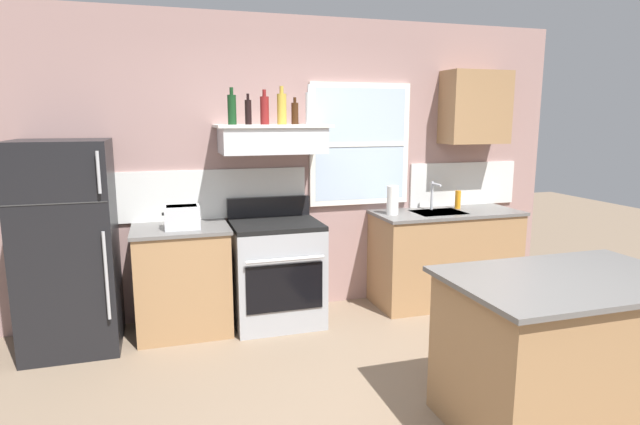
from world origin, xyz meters
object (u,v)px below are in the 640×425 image
Objects in this scene: kitchen_island at (564,351)px; bottle_brown_stout at (295,113)px; toaster at (182,217)px; bottle_clear_tall at (309,108)px; bottle_champagne_gold_foil at (282,108)px; dish_soap_bottle at (458,200)px; bottle_red_label_wine at (265,110)px; bottle_balsamic_dark at (248,112)px; stove_range at (276,272)px; paper_towel_roll at (393,200)px; bottle_dark_green_wine at (232,109)px; refrigerator at (68,247)px.

bottle_brown_stout is at bearing 116.39° from kitchen_island.
bottle_clear_tall reaches higher than toaster.
bottle_champagne_gold_foil reaches higher than bottle_brown_stout.
bottle_red_label_wine is at bearing -177.46° from dish_soap_bottle.
bottle_red_label_wine is (0.13, -0.03, 0.01)m from bottle_balsamic_dark.
dish_soap_bottle is at bearing 1.56° from bottle_balsamic_dark.
stove_range is 3.42× the size of bottle_champagne_gold_foil.
bottle_champagne_gold_foil is (0.08, 0.04, 1.41)m from stove_range.
toaster is 1.10× the size of paper_towel_roll.
bottle_dark_green_wine is 0.22× the size of kitchen_island.
paper_towel_roll is at bearing -0.65° from bottle_red_label_wine.
stove_range is 1.42m from bottle_champagne_gold_foil.
paper_towel_roll is 0.19× the size of kitchen_island.
bottle_clear_tall reaches higher than stove_range.
bottle_red_label_wine is at bearing 2.67° from refrigerator.
bottle_brown_stout is (0.55, 0.05, -0.03)m from bottle_dark_green_wine.
bottle_dark_green_wine is 0.55m from bottle_brown_stout.
refrigerator is at bearing 178.71° from toaster.
bottle_clear_tall is at bearing 23.28° from stove_range.
refrigerator is at bearing -177.94° from bottle_champagne_gold_foil.
stove_range is at bearing -21.80° from bottle_balsamic_dark.
bottle_dark_green_wine is 1.12× the size of paper_towel_roll.
stove_range is 1.40m from bottle_brown_stout.
bottle_clear_tall is at bearing 9.64° from toaster.
paper_towel_roll is at bearing -8.28° from bottle_clear_tall.
bottle_champagne_gold_foil is at bearing 2.06° from refrigerator.
paper_towel_roll is 2.17m from kitchen_island.
toaster is at bearing 135.80° from kitchen_island.
bottle_red_label_wine is 0.91× the size of bottle_champagne_gold_foil.
bottle_champagne_gold_foil is at bearing 5.40° from toaster.
refrigerator is 5.67× the size of bottle_red_label_wine.
bottle_dark_green_wine reaches higher than dish_soap_bottle.
paper_towel_roll reaches higher than kitchen_island.
bottle_red_label_wine reaches higher than kitchen_island.
toaster is at bearing -170.36° from bottle_clear_tall.
paper_towel_roll is (0.77, -0.11, -0.85)m from bottle_clear_tall.
bottle_brown_stout is (0.41, 0.02, -0.01)m from bottle_balsamic_dark.
paper_towel_roll is at bearing -0.09° from bottle_champagne_gold_foil.
bottle_balsamic_dark is (0.14, 0.03, -0.02)m from bottle_dark_green_wine.
bottle_clear_tall reaches higher than bottle_balsamic_dark.
refrigerator is 1.17× the size of kitchen_island.
refrigerator is 2.78m from paper_towel_roll.
bottle_red_label_wine is (0.27, -0.00, -0.01)m from bottle_dark_green_wine.
bottle_champagne_gold_foil reaches higher than bottle_red_label_wine.
paper_towel_roll is at bearing -0.59° from bottle_dark_green_wine.
bottle_dark_green_wine is at bearing -171.95° from bottle_clear_tall.
bottle_champagne_gold_foil is at bearing -1.85° from bottle_dark_green_wine.
stove_range is 0.78× the size of kitchen_island.
bottle_brown_stout is (0.99, 0.15, 0.83)m from toaster.
bottle_champagne_gold_foil is 1.18× the size of paper_towel_roll.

